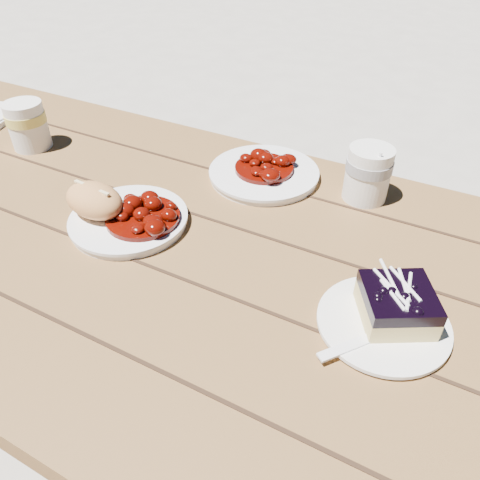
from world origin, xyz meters
The scene contains 12 objects.
ground centered at (0.00, 0.00, 0.00)m, with size 60.00×60.00×0.00m, color #AEA89D.
picnic_table centered at (0.00, 0.00, 0.59)m, with size 2.00×1.55×0.75m.
main_plate centered at (-0.04, 0.00, 0.76)m, with size 0.21×0.21×0.02m, color white.
goulash_stew centered at (-0.01, 0.00, 0.79)m, with size 0.13×0.13×0.04m, color #540903, non-canonical shape.
bread_roll centered at (-0.10, -0.02, 0.80)m, with size 0.12×0.08×0.06m, color tan.
dessert_plate centered at (0.43, -0.03, 0.76)m, with size 0.18×0.18×0.01m, color white.
blueberry_cake centered at (0.44, -0.01, 0.79)m, with size 0.13×0.13×0.05m.
fork_dessert centered at (0.41, -0.08, 0.76)m, with size 0.03×0.16×0.01m, color white, non-canonical shape.
coffee_cup centered at (0.31, 0.29, 0.80)m, with size 0.09×0.09×0.11m, color white.
second_plate centered at (0.10, 0.27, 0.76)m, with size 0.23×0.23×0.02m, color white.
second_stew centered at (0.10, 0.27, 0.79)m, with size 0.12×0.12×0.04m, color #540903, non-canonical shape.
second_cup centered at (-0.43, 0.14, 0.80)m, with size 0.09×0.09×0.11m, color white.
Camera 1 is at (0.46, -0.52, 1.26)m, focal length 35.00 mm.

